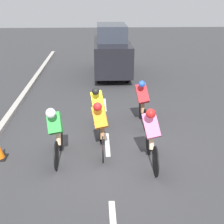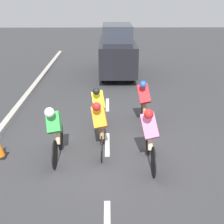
% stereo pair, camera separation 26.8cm
% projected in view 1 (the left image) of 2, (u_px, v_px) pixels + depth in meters
% --- Properties ---
extents(ground_plane, '(60.00, 60.00, 0.00)m').
position_uv_depth(ground_plane, '(108.00, 153.00, 8.12)').
color(ground_plane, '#38383A').
extents(lane_stripe_mid, '(0.12, 1.40, 0.01)m').
position_uv_depth(lane_stripe_mid, '(107.00, 144.00, 8.59)').
color(lane_stripe_mid, white).
rests_on(lane_stripe_mid, ground).
extents(lane_stripe_far, '(0.12, 1.40, 0.01)m').
position_uv_depth(lane_stripe_far, '(104.00, 105.00, 11.56)').
color(lane_stripe_far, white).
rests_on(lane_stripe_far, ground).
extents(cyclist_pink, '(0.44, 1.74, 1.55)m').
position_uv_depth(cyclist_pink, '(151.00, 135.00, 7.27)').
color(cyclist_pink, black).
rests_on(cyclist_pink, ground).
extents(cyclist_yellow, '(0.42, 1.73, 1.48)m').
position_uv_depth(cyclist_yellow, '(98.00, 109.00, 8.98)').
color(cyclist_yellow, black).
rests_on(cyclist_yellow, ground).
extents(cyclist_green, '(0.40, 1.67, 1.47)m').
position_uv_depth(cyclist_green, '(56.00, 132.00, 7.50)').
color(cyclist_green, black).
rests_on(cyclist_green, ground).
extents(cyclist_orange, '(0.43, 1.66, 1.48)m').
position_uv_depth(cyclist_orange, '(101.00, 125.00, 7.85)').
color(cyclist_orange, black).
rests_on(cyclist_orange, ground).
extents(cyclist_red, '(0.43, 1.68, 1.51)m').
position_uv_depth(cyclist_red, '(142.00, 101.00, 9.56)').
color(cyclist_red, black).
rests_on(cyclist_red, ground).
extents(support_car, '(1.70, 4.53, 2.44)m').
position_uv_depth(support_car, '(112.00, 51.00, 15.30)').
color(support_car, black).
rests_on(support_car, ground).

